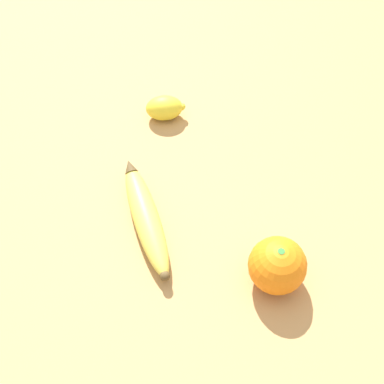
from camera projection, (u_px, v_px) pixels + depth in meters
The scene contains 4 objects.
ground_plane at pixel (150, 214), 0.88m from camera, with size 3.00×3.00×0.00m, color tan.
banana at pixel (146, 217), 0.85m from camera, with size 0.12×0.22×0.04m.
orange at pixel (277, 265), 0.78m from camera, with size 0.09×0.09×0.09m.
lemon at pixel (165, 108), 0.99m from camera, with size 0.08×0.08×0.05m.
Camera 1 is at (0.26, 0.40, 0.74)m, focal length 50.00 mm.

